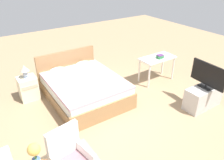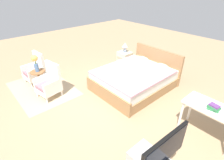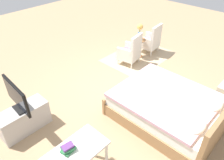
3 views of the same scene
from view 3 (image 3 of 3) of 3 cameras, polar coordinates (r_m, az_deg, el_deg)
The scene contains 11 objects.
ground_plane at distance 5.28m, azimuth 3.38°, elevation -4.37°, with size 16.00×16.00×0.00m, color #A38460.
floor_rug at distance 6.95m, azimuth 6.96°, elevation 6.09°, with size 2.10×1.50×0.01m.
bed at distance 4.67m, azimuth 14.81°, elevation -7.20°, with size 1.70×2.16×0.96m.
armchair_by_window_left at distance 7.14m, azimuth 10.09°, elevation 10.01°, with size 0.59×0.59×0.92m.
armchair_by_window_right at distance 6.39m, azimuth 4.89°, elevation 7.33°, with size 0.63×0.63×0.92m.
side_table at distance 6.80m, azimuth 6.97°, elevation 8.85°, with size 0.40×0.40×0.58m.
flower_vase at distance 6.59m, azimuth 7.28°, elevation 12.82°, with size 0.17×0.17×0.48m.
tv_stand at distance 4.68m, azimuth -22.00°, elevation -9.46°, with size 0.96×0.40×0.53m.
tv_flatscreen at distance 4.32m, azimuth -23.68°, elevation -4.00°, with size 0.22×0.88×0.59m.
vanity_desk at distance 3.41m, azimuth -10.08°, elevation -19.28°, with size 1.04×0.52×0.72m.
book_stack at distance 3.32m, azimuth -11.43°, elevation -17.08°, with size 0.22×0.18×0.11m.
Camera 3 is at (3.18, 2.55, 3.36)m, focal length 35.00 mm.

